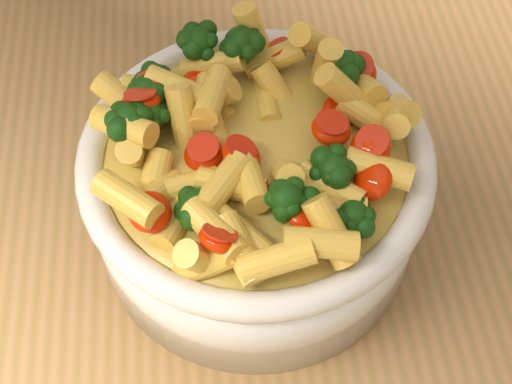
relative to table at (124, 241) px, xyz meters
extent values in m
cube|color=#A77647|center=(0.00, 0.00, 0.08)|extent=(1.20, 0.80, 0.04)
cylinder|color=#A77647|center=(0.55, 0.35, -0.37)|extent=(0.05, 0.05, 0.86)
cylinder|color=white|center=(0.12, -0.06, 0.15)|extent=(0.23, 0.23, 0.09)
ellipsoid|color=white|center=(0.12, -0.06, 0.12)|extent=(0.21, 0.21, 0.03)
torus|color=white|center=(0.12, -0.06, 0.19)|extent=(0.24, 0.24, 0.02)
ellipsoid|color=#EEC951|center=(0.12, -0.06, 0.19)|extent=(0.20, 0.20, 0.02)
camera|label=1|loc=(0.09, -0.35, 0.57)|focal=50.00mm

